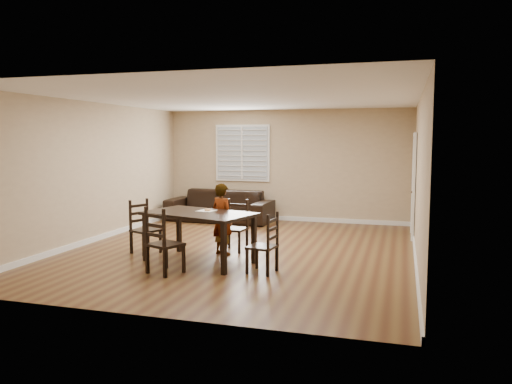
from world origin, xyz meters
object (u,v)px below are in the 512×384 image
Objects in this scene: chair_near at (237,227)px; chair_right at (269,246)px; chair_left at (142,228)px; donut at (208,210)px; sofa at (219,206)px; dining_table at (199,218)px; child at (222,219)px; chair_far at (159,244)px.

chair_near is 1.70m from chair_right.
chair_right is at bearing -83.28° from chair_left.
donut is 3.95m from sofa.
donut reaches higher than sofa.
sofa is (0.12, 3.54, -0.05)m from chair_left.
chair_near is 1.68m from chair_left.
dining_table is 0.64m from child.
donut is (-1.18, 0.53, 0.43)m from chair_right.
dining_table is 1.34m from chair_right.
donut is at bearing -105.99° from chair_right.
chair_right is at bearing 0.67° from dining_table.
chair_left is 9.22× the size of donut.
chair_near is at bearing 90.99° from dining_table.
donut is at bearing 101.81° from child.
child is (1.43, 0.23, 0.19)m from chair_left.
chair_far is at bearing 98.47° from child.
child reaches higher than chair_near.
chair_far is 9.87× the size of donut.
chair_left is 2.62m from chair_right.
chair_near is 1.01× the size of chair_right.
sofa is at bearing 122.13° from dining_table.
chair_right is 8.95× the size of donut.
child is at bearing 90.00° from dining_table.
chair_far is 0.81× the size of child.
donut reaches higher than dining_table.
donut is at bearing -97.13° from chair_near.
dining_table is at bearing -98.74° from chair_near.
sofa is at bearing -57.68° from chair_far.
donut is at bearing -75.52° from chair_left.
child reaches higher than dining_table.
donut is 0.04× the size of sofa.
chair_left reaches higher than chair_right.
chair_right is 4.89m from sofa.
sofa is at bearing 122.54° from chair_near.
donut is at bearing 83.66° from dining_table.
chair_near is at bearing -43.53° from chair_left.
chair_left is at bearing -29.54° from chair_far.
chair_right is 1.46m from child.
chair_right reaches higher than dining_table.
chair_near is at bearing 76.59° from donut.
donut is (1.33, -0.19, 0.41)m from chair_left.
child is (-1.09, 0.95, 0.21)m from chair_right.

